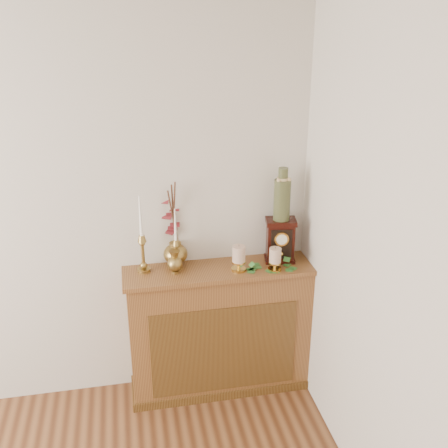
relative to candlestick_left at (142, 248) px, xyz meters
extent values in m
cube|color=brown|center=(0.48, -0.05, -0.65)|extent=(1.20, 0.30, 0.90)
cube|color=brown|center=(0.48, -0.20, -0.69)|extent=(0.96, 0.01, 0.63)
cube|color=brown|center=(0.48, -0.05, -0.18)|extent=(1.24, 0.34, 0.03)
cube|color=brown|center=(0.48, -0.05, -1.07)|extent=(1.23, 0.33, 0.06)
cylinder|color=olive|center=(0.00, 0.00, -0.16)|extent=(0.08, 0.08, 0.02)
sphere|color=olive|center=(0.00, 0.00, -0.12)|extent=(0.05, 0.05, 0.05)
cylinder|color=olive|center=(0.00, 0.00, -0.05)|extent=(0.02, 0.02, 0.15)
sphere|color=olive|center=(0.00, 0.00, 0.03)|extent=(0.04, 0.04, 0.04)
cone|color=olive|center=(0.00, 0.00, 0.06)|extent=(0.05, 0.05, 0.04)
cone|color=white|center=(0.00, 0.00, 0.21)|extent=(0.02, 0.02, 0.26)
cylinder|color=olive|center=(0.21, -0.01, -0.16)|extent=(0.07, 0.07, 0.02)
sphere|color=olive|center=(0.21, -0.01, -0.13)|extent=(0.04, 0.04, 0.04)
cylinder|color=olive|center=(0.21, -0.01, -0.07)|extent=(0.02, 0.02, 0.12)
sphere|color=olive|center=(0.21, -0.01, -0.01)|extent=(0.03, 0.03, 0.03)
cone|color=olive|center=(0.21, -0.01, 0.02)|extent=(0.04, 0.04, 0.03)
cone|color=white|center=(0.21, -0.01, 0.14)|extent=(0.02, 0.02, 0.21)
cylinder|color=olive|center=(0.19, -0.06, -0.16)|extent=(0.05, 0.05, 0.02)
sphere|color=olive|center=(0.19, -0.06, -0.10)|extent=(0.10, 0.10, 0.10)
cone|color=olive|center=(0.19, -0.06, -0.04)|extent=(0.07, 0.07, 0.05)
cylinder|color=olive|center=(0.21, 0.06, -0.16)|extent=(0.07, 0.07, 0.01)
ellipsoid|color=olive|center=(0.21, 0.06, -0.09)|extent=(0.16, 0.16, 0.13)
cylinder|color=olive|center=(0.21, 0.06, -0.03)|extent=(0.08, 0.08, 0.03)
cylinder|color=#472819|center=(0.20, 0.07, 0.16)|extent=(0.07, 0.08, 0.37)
cylinder|color=#472819|center=(0.21, 0.07, 0.18)|extent=(0.03, 0.08, 0.41)
cylinder|color=#472819|center=(0.21, 0.07, 0.20)|extent=(0.02, 0.15, 0.43)
cylinder|color=gold|center=(0.59, -0.10, -0.16)|extent=(0.09, 0.09, 0.02)
cylinder|color=gold|center=(0.59, -0.10, -0.13)|extent=(0.02, 0.02, 0.04)
cylinder|color=gold|center=(0.59, -0.10, -0.11)|extent=(0.09, 0.09, 0.01)
cylinder|color=beige|center=(0.59, -0.10, -0.05)|extent=(0.08, 0.08, 0.10)
cylinder|color=#472819|center=(0.59, -0.10, 0.01)|extent=(0.00, 0.00, 0.01)
cylinder|color=gold|center=(0.82, -0.15, -0.16)|extent=(0.08, 0.08, 0.02)
cylinder|color=gold|center=(0.82, -0.15, -0.13)|extent=(0.02, 0.02, 0.04)
cylinder|color=gold|center=(0.82, -0.15, -0.11)|extent=(0.08, 0.08, 0.01)
cylinder|color=beige|center=(0.82, -0.15, -0.06)|extent=(0.08, 0.08, 0.09)
cylinder|color=#472819|center=(0.82, -0.15, -0.01)|extent=(0.00, 0.00, 0.01)
cube|color=#2F6D29|center=(0.71, -0.16, -0.16)|extent=(0.06, 0.06, 0.00)
cube|color=#2F6D29|center=(0.63, -0.05, -0.16)|extent=(0.05, 0.05, 0.00)
cube|color=#2F6D29|center=(0.72, -0.16, -0.16)|extent=(0.05, 0.06, 0.00)
cube|color=#2F6D29|center=(0.65, -0.15, -0.16)|extent=(0.06, 0.06, 0.00)
cube|color=#2F6D29|center=(0.72, -0.14, -0.16)|extent=(0.04, 0.05, 0.00)
cube|color=#2F6D29|center=(0.76, -0.18, -0.16)|extent=(0.04, 0.05, 0.00)
cube|color=#2F6D29|center=(0.63, -0.12, -0.16)|extent=(0.06, 0.06, 0.00)
cube|color=#2F6D29|center=(0.67, -0.17, -0.16)|extent=(0.06, 0.06, 0.00)
cube|color=#2F6D29|center=(0.56, -0.14, -0.16)|extent=(0.06, 0.06, 0.00)
cube|color=#2F6D29|center=(0.89, -0.11, -0.16)|extent=(0.05, 0.04, 0.00)
cube|color=#2F6D29|center=(0.93, -0.13, -0.16)|extent=(0.06, 0.06, 0.00)
cube|color=#2F6D29|center=(0.88, -0.15, -0.16)|extent=(0.04, 0.05, 0.00)
cube|color=#2F6D29|center=(0.61, -0.11, -0.12)|extent=(0.05, 0.04, 0.02)
cube|color=#2F6D29|center=(0.66, -0.17, -0.10)|extent=(0.05, 0.05, 0.02)
cube|color=#2F6D29|center=(0.91, -0.12, -0.11)|extent=(0.04, 0.05, 0.02)
cube|color=black|center=(0.89, -0.01, -0.16)|extent=(0.21, 0.17, 0.02)
cube|color=black|center=(0.89, -0.01, -0.03)|extent=(0.19, 0.14, 0.25)
cube|color=black|center=(0.89, -0.01, 0.11)|extent=(0.21, 0.17, 0.03)
cube|color=black|center=(0.88, -0.07, -0.03)|extent=(0.13, 0.03, 0.20)
cylinder|color=#F0B547|center=(0.88, -0.07, 0.01)|extent=(0.09, 0.02, 0.09)
cylinder|color=silver|center=(0.88, -0.07, 0.01)|extent=(0.07, 0.02, 0.07)
sphere|color=#F0B547|center=(0.88, -0.07, -0.09)|extent=(0.03, 0.03, 0.03)
cylinder|color=#1C3828|center=(0.89, -0.01, 0.26)|extent=(0.11, 0.11, 0.27)
cylinder|color=#1C3828|center=(0.89, -0.01, 0.42)|extent=(0.06, 0.06, 0.09)
cylinder|color=tan|center=(0.89, -0.01, 0.40)|extent=(0.08, 0.08, 0.02)
camera|label=1|loc=(-0.08, -3.01, 1.37)|focal=42.00mm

